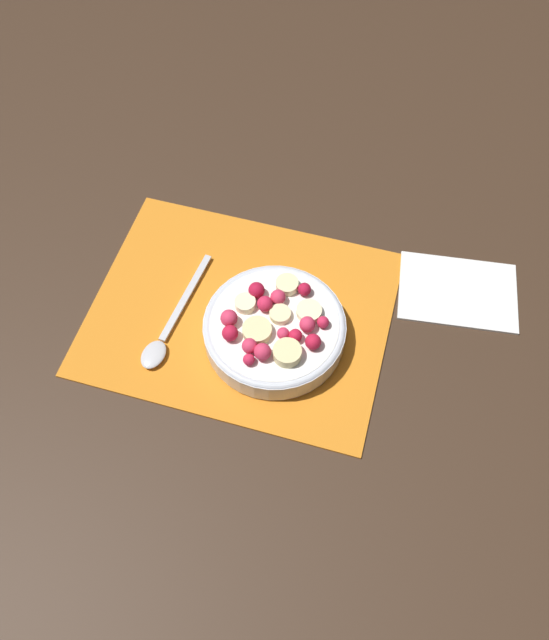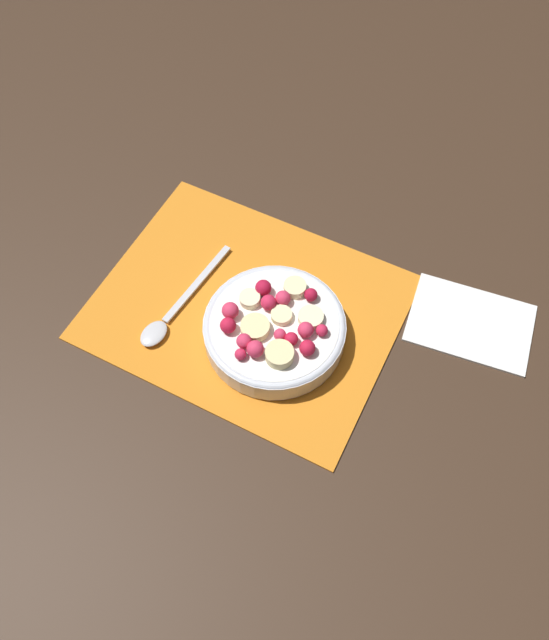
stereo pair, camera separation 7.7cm
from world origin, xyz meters
The scene contains 5 objects.
ground_plane centered at (0.00, 0.00, 0.00)m, with size 3.00×3.00×0.00m, color #382619.
placemat centered at (0.00, 0.00, 0.00)m, with size 0.39×0.30×0.01m.
fruit_bowl centered at (0.05, -0.03, 0.03)m, with size 0.18×0.18×0.06m.
spoon centered at (-0.08, -0.06, 0.01)m, with size 0.04×0.18×0.01m.
napkin centered at (0.27, 0.11, 0.00)m, with size 0.17×0.13×0.01m.
Camera 2 is at (0.23, -0.37, 0.71)m, focal length 35.00 mm.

